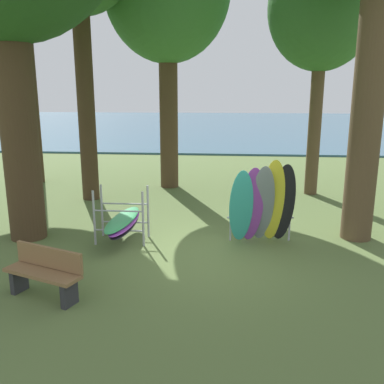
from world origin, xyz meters
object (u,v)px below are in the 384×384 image
tree_mid_behind (323,9)px  board_storage_rack (124,221)px  leaning_board_pile (262,205)px  park_bench (45,272)px

tree_mid_behind → board_storage_rack: bearing=-135.9°
leaning_board_pile → board_storage_rack: bearing=179.4°
tree_mid_behind → park_bench: (-5.76, -7.73, -5.29)m
park_bench → leaning_board_pile: bearing=36.0°
park_bench → tree_mid_behind: bearing=53.3°
tree_mid_behind → leaning_board_pile: 7.19m
leaning_board_pile → park_bench: leaning_board_pile is taller
tree_mid_behind → board_storage_rack: (-5.10, -4.95, -5.27)m
board_storage_rack → tree_mid_behind: bearing=44.1°
leaning_board_pile → park_bench: (-3.78, -2.75, -0.49)m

